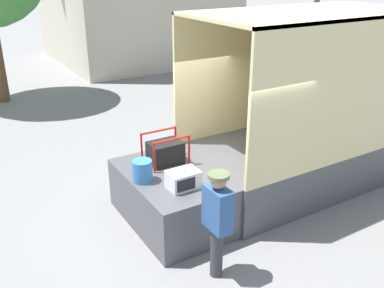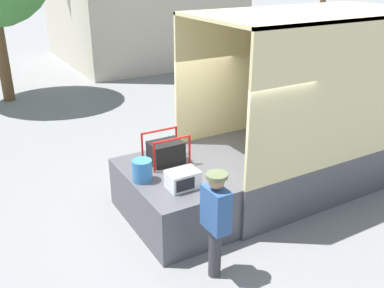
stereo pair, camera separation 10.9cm
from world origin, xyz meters
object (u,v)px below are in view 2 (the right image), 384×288
microwave (183,179)px  portable_generator (167,152)px  box_truck (346,128)px  orange_bucket (142,170)px  worker_person (216,216)px

microwave → portable_generator: size_ratio=0.69×
box_truck → portable_generator: 4.09m
portable_generator → orange_bucket: size_ratio=2.00×
portable_generator → worker_person: bearing=-98.1°
portable_generator → worker_person: 2.04m
box_truck → orange_bucket: bearing=179.8°
box_truck → microwave: box_truck is taller
box_truck → orange_bucket: (-4.72, 0.02, 0.17)m
microwave → worker_person: size_ratio=0.30×
microwave → worker_person: bearing=-94.1°
box_truck → microwave: (-4.27, -0.52, 0.13)m
orange_bucket → worker_person: worker_person is taller
box_truck → microwave: 4.30m
microwave → portable_generator: portable_generator is taller
box_truck → microwave: size_ratio=12.74×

